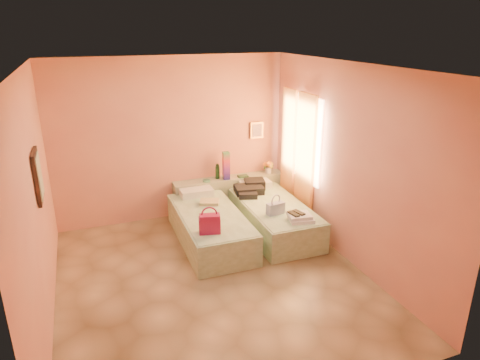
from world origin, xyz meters
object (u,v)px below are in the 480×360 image
(water_bottle, at_px, (217,172))
(blue_handbag, at_px, (276,208))
(magenta_handbag, at_px, (210,223))
(bed_right, at_px, (273,217))
(headboard_ledge, at_px, (230,194))
(towel_stack, at_px, (301,217))
(green_book, at_px, (243,176))
(bed_left, at_px, (210,227))
(flower_vase, at_px, (269,166))

(water_bottle, relative_size, blue_handbag, 0.93)
(water_bottle, height_order, magenta_handbag, water_bottle)
(bed_right, xyz_separation_m, magenta_handbag, (-1.28, -0.64, 0.39))
(water_bottle, xyz_separation_m, blue_handbag, (0.46, -1.46, -0.19))
(headboard_ledge, xyz_separation_m, bed_right, (0.39, -1.05, -0.08))
(magenta_handbag, bearing_deg, blue_handbag, 25.12)
(water_bottle, height_order, towel_stack, water_bottle)
(green_book, bearing_deg, bed_left, -131.17)
(bed_left, relative_size, blue_handbag, 7.14)
(green_book, distance_m, magenta_handbag, 1.97)
(headboard_ledge, distance_m, water_bottle, 0.51)
(magenta_handbag, relative_size, towel_stack, 0.85)
(bed_left, bearing_deg, towel_stack, -31.51)
(headboard_ledge, distance_m, bed_right, 1.12)
(headboard_ledge, xyz_separation_m, towel_stack, (0.50, -1.80, 0.23))
(green_book, xyz_separation_m, blue_handbag, (0.01, -1.37, -0.08))
(headboard_ledge, relative_size, flower_vase, 7.66)
(water_bottle, relative_size, flower_vase, 0.98)
(water_bottle, bearing_deg, flower_vase, -2.54)
(headboard_ledge, relative_size, towel_stack, 5.86)
(water_bottle, height_order, flower_vase, flower_vase)
(bed_left, xyz_separation_m, blue_handbag, (0.94, -0.39, 0.34))
(blue_handbag, bearing_deg, magenta_handbag, -177.42)
(bed_right, bearing_deg, green_book, 99.36)
(bed_right, bearing_deg, headboard_ledge, 110.86)
(bed_right, bearing_deg, magenta_handbag, -152.90)
(green_book, bearing_deg, towel_stack, -79.06)
(flower_vase, relative_size, magenta_handbag, 0.90)
(green_book, xyz_separation_m, magenta_handbag, (-1.13, -1.62, -0.03))
(magenta_handbag, xyz_separation_m, blue_handbag, (1.13, 0.25, -0.05))
(bed_right, bearing_deg, water_bottle, 120.13)
(headboard_ledge, height_order, flower_vase, flower_vase)
(bed_right, xyz_separation_m, towel_stack, (0.11, -0.75, 0.30))
(bed_left, distance_m, blue_handbag, 1.07)
(flower_vase, distance_m, blue_handbag, 1.52)
(water_bottle, bearing_deg, magenta_handbag, -111.46)
(flower_vase, relative_size, blue_handbag, 0.96)
(water_bottle, height_order, blue_handbag, water_bottle)
(towel_stack, bearing_deg, magenta_handbag, 175.54)
(bed_left, xyz_separation_m, water_bottle, (0.48, 1.07, 0.53))
(blue_handbag, bearing_deg, headboard_ledge, 89.89)
(magenta_handbag, bearing_deg, headboard_ledge, 75.00)
(blue_handbag, bearing_deg, water_bottle, 97.84)
(headboard_ledge, distance_m, green_book, 0.42)
(blue_handbag, bearing_deg, towel_stack, -64.37)
(bed_left, distance_m, towel_stack, 1.44)
(bed_right, bearing_deg, bed_left, -179.44)
(bed_left, relative_size, magenta_handbag, 6.72)
(headboard_ledge, bearing_deg, green_book, -16.32)
(bed_left, bearing_deg, water_bottle, 66.57)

